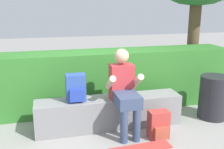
{
  "coord_description": "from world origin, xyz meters",
  "views": [
    {
      "loc": [
        -0.86,
        -3.21,
        1.85
      ],
      "look_at": [
        0.06,
        0.52,
        0.81
      ],
      "focal_mm": 42.27,
      "sensor_mm": 36.0,
      "label": 1
    }
  ],
  "objects": [
    {
      "name": "backpack_on_bench",
      "position": [
        -0.5,
        0.42,
        0.66
      ],
      "size": [
        0.28,
        0.23,
        0.4
      ],
      "color": "#2D4C99",
      "rests_on": "bench_main"
    },
    {
      "name": "trash_bin",
      "position": [
        1.74,
        0.35,
        0.36
      ],
      "size": [
        0.46,
        0.46,
        0.71
      ],
      "color": "#232328",
      "rests_on": "ground"
    },
    {
      "name": "backpack_on_ground",
      "position": [
        0.59,
        -0.08,
        0.19
      ],
      "size": [
        0.28,
        0.23,
        0.4
      ],
      "color": "#B23833",
      "rests_on": "ground"
    },
    {
      "name": "bench_main",
      "position": [
        0.0,
        0.43,
        0.24
      ],
      "size": [
        2.21,
        0.4,
        0.47
      ],
      "color": "gray",
      "rests_on": "ground"
    },
    {
      "name": "person_skater",
      "position": [
        0.17,
        0.23,
        0.67
      ],
      "size": [
        0.49,
        0.62,
        1.22
      ],
      "color": "#B73338",
      "rests_on": "ground"
    },
    {
      "name": "hedge_row",
      "position": [
        -0.49,
        1.23,
        0.52
      ],
      "size": [
        5.78,
        0.65,
        1.04
      ],
      "color": "#30732A",
      "rests_on": "ground"
    },
    {
      "name": "ground_plane",
      "position": [
        0.0,
        0.0,
        0.0
      ],
      "size": [
        24.0,
        24.0,
        0.0
      ],
      "primitive_type": "plane",
      "color": "gray"
    },
    {
      "name": "skateboard_near_person",
      "position": [
        0.2,
        -0.42,
        0.07
      ],
      "size": [
        0.81,
        0.24,
        0.09
      ],
      "color": "#BC3833",
      "rests_on": "ground"
    }
  ]
}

